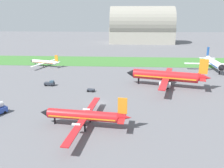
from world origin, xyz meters
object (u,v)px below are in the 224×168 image
(airplane_foreground_turboprop, at_px, (84,115))
(pushback_tug_near_gate, at_px, (50,83))
(airplane_parked_jet_far, at_px, (214,63))
(baggage_cart_midfield, at_px, (91,90))
(airplane_midfield_jet, at_px, (166,76))
(airplane_taxiing_turboprop, at_px, (45,62))

(airplane_foreground_turboprop, height_order, pushback_tug_near_gate, airplane_foreground_turboprop)
(airplane_parked_jet_far, height_order, baggage_cart_midfield, airplane_parked_jet_far)
(pushback_tug_near_gate, bearing_deg, airplane_foreground_turboprop, -56.76)
(airplane_midfield_jet, height_order, airplane_parked_jet_far, airplane_midfield_jet)
(pushback_tug_near_gate, xyz_separation_m, baggage_cart_midfield, (16.37, -5.86, -0.34))
(airplane_taxiing_turboprop, bearing_deg, airplane_parked_jet_far, -165.49)
(airplane_taxiing_turboprop, relative_size, baggage_cart_midfield, 7.70)
(airplane_foreground_turboprop, height_order, airplane_parked_jet_far, airplane_parked_jet_far)
(airplane_foreground_turboprop, relative_size, airplane_parked_jet_far, 0.96)
(airplane_parked_jet_far, xyz_separation_m, baggage_cart_midfield, (-53.89, -35.47, -2.88))
(airplane_parked_jet_far, bearing_deg, airplane_midfield_jet, -41.50)
(baggage_cart_midfield, bearing_deg, airplane_foreground_turboprop, -74.72)
(airplane_parked_jet_far, distance_m, pushback_tug_near_gate, 76.29)
(airplane_foreground_turboprop, bearing_deg, airplane_midfield_jet, -120.37)
(airplane_foreground_turboprop, distance_m, baggage_cart_midfield, 25.63)
(airplane_midfield_jet, distance_m, airplane_parked_jet_far, 38.81)
(airplane_foreground_turboprop, bearing_deg, pushback_tug_near_gate, -52.83)
(airplane_foreground_turboprop, bearing_deg, airplane_taxiing_turboprop, -57.04)
(airplane_midfield_jet, bearing_deg, airplane_taxiing_turboprop, -13.70)
(airplane_midfield_jet, height_order, airplane_taxiing_turboprop, airplane_midfield_jet)
(airplane_foreground_turboprop, xyz_separation_m, airplane_parked_jet_far, (51.46, 60.88, 0.61))
(airplane_foreground_turboprop, xyz_separation_m, baggage_cart_midfield, (-2.43, 25.41, -2.27))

